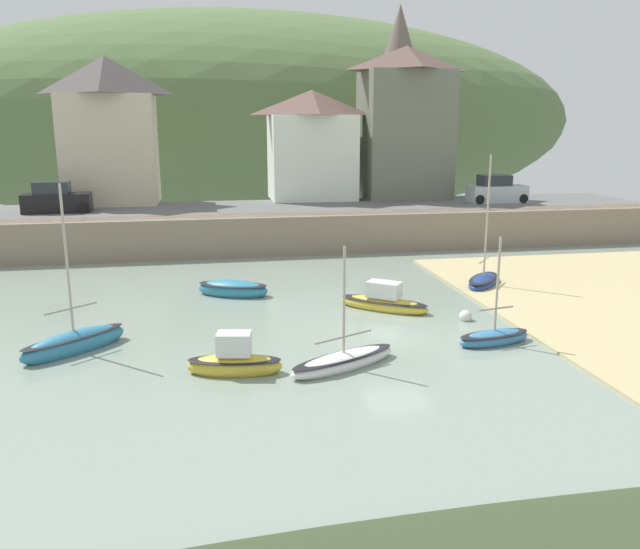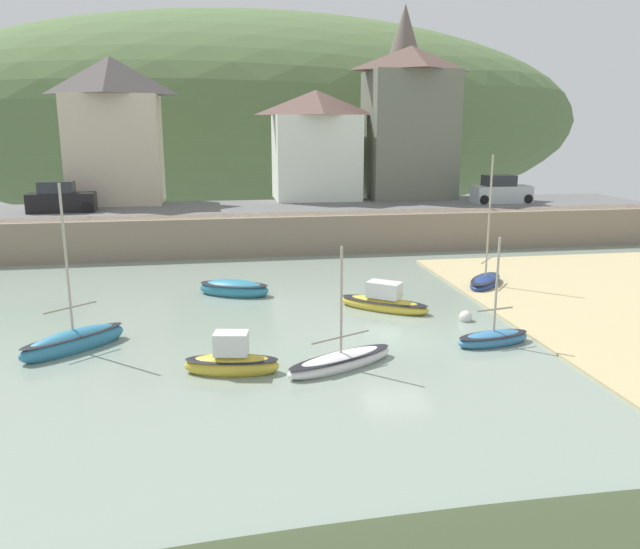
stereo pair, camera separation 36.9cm
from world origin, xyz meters
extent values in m
cube|color=gray|center=(0.00, 0.00, -0.03)|extent=(48.00, 40.00, 0.06)
cube|color=gray|center=(0.00, 17.00, 1.20)|extent=(48.00, 2.40, 2.40)
cube|color=#606060|center=(0.00, 20.70, 2.35)|extent=(48.00, 9.00, 0.10)
ellipsoid|color=#567041|center=(-2.56, 55.20, 8.32)|extent=(80.00, 44.00, 23.77)
cube|color=beige|center=(-13.24, 25.20, 6.13)|extent=(6.18, 5.14, 7.46)
pyramid|color=#4F4848|center=(-13.24, 25.20, 11.13)|extent=(6.48, 5.44, 2.53)
cube|color=white|center=(1.04, 25.20, 5.46)|extent=(6.16, 4.66, 6.12)
pyramid|color=brown|center=(1.04, 25.20, 9.41)|extent=(6.46, 4.96, 1.78)
cube|color=slate|center=(8.14, 25.20, 7.05)|extent=(6.35, 5.12, 9.30)
pyramid|color=brown|center=(8.14, 25.20, 12.59)|extent=(6.65, 5.42, 1.78)
cube|color=gray|center=(8.80, 29.20, 7.37)|extent=(2.80, 2.80, 9.93)
cone|color=#665B51|center=(8.80, 29.20, 14.70)|extent=(3.00, 3.00, 4.73)
ellipsoid|color=teal|center=(-11.67, 0.68, 0.27)|extent=(3.63, 3.35, 1.00)
ellipsoid|color=black|center=(-11.67, 0.68, 0.55)|extent=(3.56, 3.29, 0.12)
cylinder|color=#B2A893|center=(-11.67, 0.68, 3.35)|extent=(0.09, 0.09, 5.15)
cylinder|color=gray|center=(-11.67, 0.68, 1.59)|extent=(1.54, 1.36, 0.07)
ellipsoid|color=white|center=(-2.64, -2.50, 0.18)|extent=(4.18, 2.73, 0.67)
ellipsoid|color=black|center=(-2.64, -2.50, 0.37)|extent=(4.09, 2.67, 0.12)
cylinder|color=#B2A893|center=(-2.64, -2.50, 2.30)|extent=(0.09, 0.09, 3.56)
cylinder|color=gray|center=(-2.64, -2.50, 1.06)|extent=(2.12, 1.08, 0.07)
ellipsoid|color=gold|center=(-6.21, -2.34, 0.23)|extent=(3.21, 1.56, 0.82)
ellipsoid|color=black|center=(-6.21, -2.34, 0.45)|extent=(3.15, 1.52, 0.12)
cube|color=silver|center=(-6.21, -2.34, 1.00)|extent=(1.19, 0.90, 0.73)
ellipsoid|color=teal|center=(3.31, -1.18, 0.18)|extent=(3.06, 1.53, 0.65)
ellipsoid|color=black|center=(3.31, -1.18, 0.36)|extent=(3.00, 1.50, 0.12)
cylinder|color=#B2A893|center=(3.31, -1.18, 2.24)|extent=(0.09, 0.09, 3.47)
cylinder|color=gray|center=(3.31, -1.18, 1.33)|extent=(1.48, 0.36, 0.07)
ellipsoid|color=gold|center=(0.54, 3.79, 0.19)|extent=(3.93, 3.40, 0.70)
ellipsoid|color=black|center=(0.54, 3.79, 0.39)|extent=(3.85, 3.33, 0.12)
cube|color=silver|center=(0.54, 3.79, 0.89)|extent=(1.63, 1.52, 0.69)
ellipsoid|color=teal|center=(-5.80, 7.36, 0.26)|extent=(3.67, 2.61, 0.94)
ellipsoid|color=black|center=(-5.80, 7.36, 0.52)|extent=(3.60, 2.56, 0.12)
ellipsoid|color=navy|center=(6.54, 6.82, 0.20)|extent=(3.00, 3.32, 0.72)
ellipsoid|color=black|center=(6.54, 6.82, 0.40)|extent=(2.94, 3.26, 0.12)
cylinder|color=#B2A893|center=(6.54, 6.82, 3.51)|extent=(0.09, 0.09, 5.90)
cylinder|color=gray|center=(6.54, 6.82, 1.34)|extent=(1.16, 1.42, 0.07)
cube|color=black|center=(-16.14, 20.70, 3.00)|extent=(4.17, 1.88, 1.20)
cube|color=#282D33|center=(-16.39, 20.70, 3.95)|extent=(2.16, 1.59, 0.80)
cylinder|color=black|center=(-14.49, 21.50, 2.72)|extent=(0.64, 0.22, 0.64)
cylinder|color=black|center=(-14.49, 19.90, 2.72)|extent=(0.64, 0.22, 0.64)
cylinder|color=black|center=(-17.79, 21.50, 2.72)|extent=(0.64, 0.22, 0.64)
cylinder|color=black|center=(-17.79, 19.90, 2.72)|extent=(0.64, 0.22, 0.64)
cube|color=#B2BCC1|center=(13.74, 20.70, 3.00)|extent=(4.11, 1.73, 1.20)
cube|color=#282D33|center=(13.49, 20.70, 3.95)|extent=(2.11, 1.52, 0.80)
cylinder|color=black|center=(15.39, 21.50, 2.72)|extent=(0.64, 0.22, 0.64)
cylinder|color=black|center=(15.39, 19.90, 2.72)|extent=(0.64, 0.22, 0.64)
cylinder|color=black|center=(12.09, 21.50, 2.72)|extent=(0.64, 0.22, 0.64)
cylinder|color=black|center=(12.09, 19.90, 2.72)|extent=(0.64, 0.22, 0.64)
sphere|color=silver|center=(3.42, 1.66, 0.16)|extent=(0.53, 0.53, 0.53)
camera|label=1|loc=(-6.95, -21.67, 7.83)|focal=35.46mm
camera|label=2|loc=(-6.58, -21.74, 7.83)|focal=35.46mm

